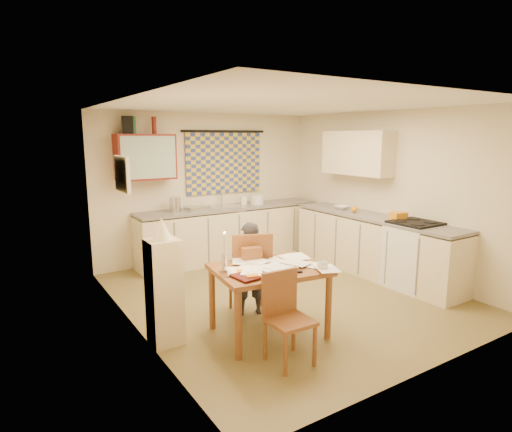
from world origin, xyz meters
TOP-DOWN VIEW (x-y plane):
  - floor at (0.00, 0.00)m, footprint 4.00×4.50m
  - ceiling at (0.00, 0.00)m, footprint 4.00×4.50m
  - wall_back at (0.00, 2.26)m, footprint 4.00×0.02m
  - wall_front at (0.00, -2.26)m, footprint 4.00×0.02m
  - wall_left at (-2.01, 0.00)m, footprint 0.02×4.50m
  - wall_right at (2.01, 0.00)m, footprint 0.02×4.50m
  - window_blind at (0.30, 2.22)m, footprint 1.45×0.03m
  - curtain_rod at (0.30, 2.20)m, footprint 1.60×0.04m
  - wall_cabinet at (-1.15, 2.08)m, footprint 0.90×0.34m
  - wall_cabinet_glass at (-1.15, 1.91)m, footprint 0.84×0.02m
  - upper_cabinet_right at (1.83, 0.55)m, footprint 0.34×1.30m
  - framed_print at (-1.97, 0.40)m, footprint 0.04×0.50m
  - print_canvas at (-1.95, 0.40)m, footprint 0.01×0.42m
  - counter_back at (0.27, 1.95)m, footprint 3.30×0.62m
  - counter_right at (1.70, -0.00)m, footprint 0.62×2.95m
  - stove at (1.70, -0.73)m, footprint 0.61×0.61m
  - sink at (0.20, 1.95)m, footprint 0.67×0.60m
  - tap at (0.19, 2.13)m, footprint 0.04×0.04m
  - dish_rack at (-0.37, 1.95)m, footprint 0.35×0.30m
  - kettle at (-0.74, 1.95)m, footprint 0.23×0.23m
  - mixing_bowl at (0.81, 1.95)m, footprint 0.28×0.28m
  - soap_bottle at (0.56, 2.00)m, footprint 0.15×0.15m
  - bowl at (1.70, 0.72)m, footprint 0.25×0.25m
  - orange_bag at (1.70, -0.44)m, footprint 0.24×0.19m
  - fruit_orange at (1.65, 0.38)m, footprint 0.10×0.10m
  - speaker at (-1.40, 2.08)m, footprint 0.20×0.23m
  - bottle_green at (-1.31, 2.08)m, footprint 0.08×0.08m
  - bottle_brown at (-0.99, 2.08)m, footprint 0.09×0.09m
  - dining_table at (-0.82, -0.84)m, footprint 1.24×1.01m
  - chair_far at (-0.72, -0.29)m, footprint 0.60×0.60m
  - chair_near at (-1.00, -1.44)m, footprint 0.40×0.40m
  - person at (-0.73, -0.28)m, footprint 0.58×0.52m
  - shelf_stand at (-1.84, -0.45)m, footprint 0.32×0.30m
  - lampshade at (-1.84, -0.45)m, footprint 0.20×0.20m
  - letter_rack at (-0.86, -0.56)m, footprint 0.23×0.13m
  - mug at (-0.41, -1.23)m, footprint 0.15×0.15m
  - magazine at (-1.32, -1.03)m, footprint 0.25×0.31m
  - book at (-1.23, -0.90)m, footprint 0.35×0.38m
  - orange_box at (-1.17, -1.07)m, footprint 0.14×0.11m
  - eyeglasses at (-0.70, -1.15)m, footprint 0.14×0.09m
  - candle_holder at (-1.29, -0.72)m, footprint 0.08×0.08m
  - candle at (-1.29, -0.73)m, footprint 0.03×0.03m
  - candle_flame at (-1.30, -0.75)m, footprint 0.02×0.02m
  - papers at (-0.79, -0.86)m, footprint 1.18×1.10m

SIDE VIEW (x-z plane):
  - floor at x=0.00m, z-range -0.02..0.00m
  - chair_near at x=-1.00m, z-range -0.16..0.70m
  - chair_far at x=-0.72m, z-range -0.20..0.83m
  - dining_table at x=-0.82m, z-range 0.00..0.75m
  - counter_right at x=1.70m, z-range -0.01..0.91m
  - counter_back at x=0.27m, z-range -0.01..0.91m
  - stove at x=1.70m, z-range 0.00..0.95m
  - shelf_stand at x=-1.84m, z-range 0.00..1.10m
  - person at x=-0.73m, z-range 0.00..1.13m
  - eyeglasses at x=-0.70m, z-range 0.75..0.77m
  - book at x=-1.23m, z-range 0.75..0.77m
  - magazine at x=-1.32m, z-range 0.75..0.78m
  - papers at x=-0.79m, z-range 0.75..0.78m
  - orange_box at x=-1.17m, z-range 0.75..0.79m
  - mug at x=-0.41m, z-range 0.75..0.84m
  - letter_rack at x=-0.86m, z-range 0.75..0.91m
  - candle_holder at x=-1.29m, z-range 0.75..0.93m
  - sink at x=0.20m, z-range 0.83..0.93m
  - bowl at x=1.70m, z-range 0.92..0.98m
  - dish_rack at x=-0.37m, z-range 0.92..0.98m
  - fruit_orange at x=1.65m, z-range 0.92..1.02m
  - orange_bag at x=1.70m, z-range 0.92..1.04m
  - mixing_bowl at x=0.81m, z-range 0.92..1.08m
  - soap_bottle at x=0.56m, z-range 0.92..1.13m
  - kettle at x=-0.74m, z-range 0.92..1.16m
  - candle at x=-1.29m, z-range 0.93..1.15m
  - tap at x=0.19m, z-range 0.92..1.20m
  - candle_flame at x=-1.30m, z-range 1.15..1.17m
  - lampshade at x=-1.84m, z-range 1.10..1.32m
  - wall_back at x=0.00m, z-range 0.00..2.50m
  - wall_front at x=0.00m, z-range 0.00..2.50m
  - wall_left at x=-2.01m, z-range 0.00..2.50m
  - wall_right at x=2.01m, z-range 0.00..2.50m
  - window_blind at x=0.30m, z-range 1.12..2.17m
  - framed_print at x=-1.97m, z-range 1.50..1.90m
  - print_canvas at x=-1.95m, z-range 1.54..1.86m
  - wall_cabinet at x=-1.15m, z-range 1.45..2.15m
  - wall_cabinet_glass at x=-1.15m, z-range 1.48..2.12m
  - upper_cabinet_right at x=1.83m, z-range 1.50..2.20m
  - curtain_rod at x=0.30m, z-range 2.18..2.22m
  - speaker at x=-1.40m, z-range 2.15..2.41m
  - bottle_green at x=-1.31m, z-range 2.15..2.41m
  - bottle_brown at x=-0.99m, z-range 2.15..2.41m
  - ceiling at x=0.00m, z-range 2.50..2.52m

